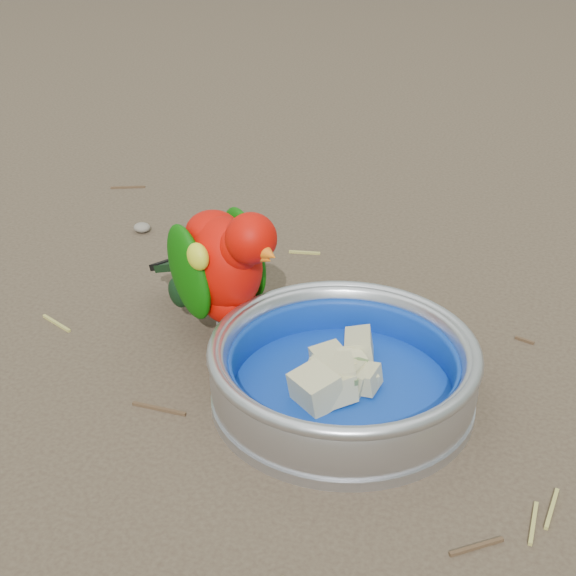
% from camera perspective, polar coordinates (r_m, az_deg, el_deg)
% --- Properties ---
extents(ground, '(60.00, 60.00, 0.00)m').
position_cam_1_polar(ground, '(0.77, -5.04, -6.79)').
color(ground, '#46392B').
extents(food_bowl, '(0.24, 0.24, 0.02)m').
position_cam_1_polar(food_bowl, '(0.74, 3.87, -7.49)').
color(food_bowl, '#B2B2BA').
rests_on(food_bowl, ground).
extents(bowl_wall, '(0.24, 0.24, 0.04)m').
position_cam_1_polar(bowl_wall, '(0.73, 3.95, -5.58)').
color(bowl_wall, '#B2B2BA').
rests_on(bowl_wall, food_bowl).
extents(fruit_wedges, '(0.14, 0.14, 0.03)m').
position_cam_1_polar(fruit_wedges, '(0.73, 3.93, -6.03)').
color(fruit_wedges, '#BEB782').
rests_on(fruit_wedges, food_bowl).
extents(lory_parrot, '(0.21, 0.18, 0.15)m').
position_cam_1_polar(lory_parrot, '(0.79, -4.53, 0.87)').
color(lory_parrot, '#C10901').
rests_on(lory_parrot, ground).
extents(ground_debris, '(0.90, 0.80, 0.01)m').
position_cam_1_polar(ground_debris, '(0.81, -0.47, -4.46)').
color(ground_debris, '#A79E49').
rests_on(ground_debris, ground).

